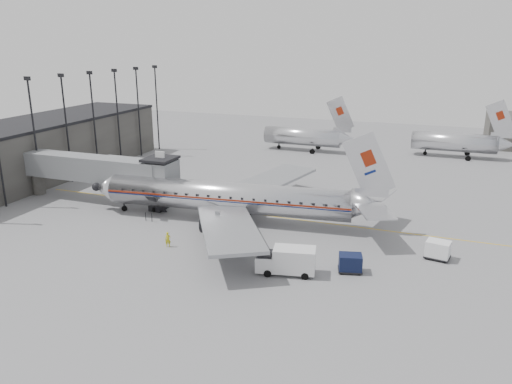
{
  "coord_description": "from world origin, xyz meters",
  "views": [
    {
      "loc": [
        21.6,
        -45.71,
        19.67
      ],
      "look_at": [
        2.84,
        4.62,
        3.2
      ],
      "focal_mm": 35.0,
      "sensor_mm": 36.0,
      "label": 1
    }
  ],
  "objects_px": {
    "baggage_cart_navy": "(350,263)",
    "baggage_cart_white": "(438,249)",
    "ramp_worker": "(168,240)",
    "service_van": "(287,260)",
    "airliner": "(233,198)"
  },
  "relations": [
    {
      "from": "baggage_cart_navy",
      "to": "ramp_worker",
      "type": "relative_size",
      "value": 1.56
    },
    {
      "from": "airliner",
      "to": "baggage_cart_navy",
      "type": "distance_m",
      "value": 17.0
    },
    {
      "from": "service_van",
      "to": "baggage_cart_white",
      "type": "height_order",
      "value": "service_van"
    },
    {
      "from": "airliner",
      "to": "baggage_cart_white",
      "type": "xyz_separation_m",
      "value": [
        21.86,
        -2.71,
        -1.84
      ]
    },
    {
      "from": "service_van",
      "to": "ramp_worker",
      "type": "bearing_deg",
      "value": 161.61
    },
    {
      "from": "service_van",
      "to": "baggage_cart_white",
      "type": "distance_m",
      "value": 14.64
    },
    {
      "from": "baggage_cart_white",
      "to": "ramp_worker",
      "type": "relative_size",
      "value": 1.62
    },
    {
      "from": "airliner",
      "to": "baggage_cart_navy",
      "type": "height_order",
      "value": "airliner"
    },
    {
      "from": "airliner",
      "to": "service_van",
      "type": "distance_m",
      "value": 14.35
    },
    {
      "from": "baggage_cart_navy",
      "to": "baggage_cart_white",
      "type": "bearing_deg",
      "value": 23.89
    },
    {
      "from": "airliner",
      "to": "ramp_worker",
      "type": "xyz_separation_m",
      "value": [
        -3.17,
        -9.07,
        -1.99
      ]
    },
    {
      "from": "service_van",
      "to": "baggage_cart_navy",
      "type": "bearing_deg",
      "value": 12.35
    },
    {
      "from": "ramp_worker",
      "to": "service_van",
      "type": "bearing_deg",
      "value": -31.74
    },
    {
      "from": "baggage_cart_navy",
      "to": "airliner",
      "type": "bearing_deg",
      "value": 136.2
    },
    {
      "from": "baggage_cart_navy",
      "to": "ramp_worker",
      "type": "height_order",
      "value": "baggage_cart_navy"
    }
  ]
}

